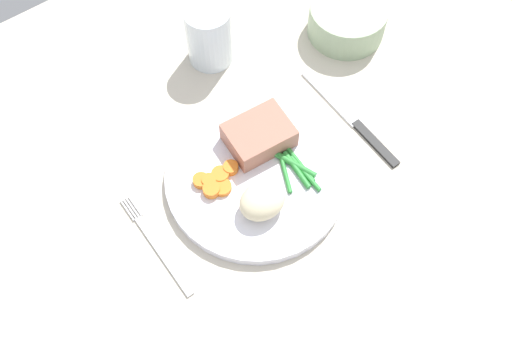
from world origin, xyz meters
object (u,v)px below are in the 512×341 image
Objects in this scene: water_glass at (209,38)px; knife at (352,119)px; meat_portion at (259,135)px; fork at (157,245)px; salad_bowl at (347,18)px; dinner_plate at (256,177)px.

knife is at bearing -65.45° from water_glass.
meat_portion reaches higher than fork.
knife is 24.54cm from water_glass.
salad_bowl is at bearing 21.13° from meat_portion.
salad_bowl reaches higher than fork.
salad_bowl is at bearing 21.61° from fork.
dinner_plate reaches higher than fork.
fork is 1.37× the size of salad_bowl.
meat_portion is 25.73cm from salad_bowl.
dinner_plate is 1.51× the size of fork.
salad_bowl is (10.18, 13.51, 2.82)cm from knife.
meat_portion is 0.43× the size of knife.
dinner_plate reaches higher than knife.
water_glass reaches higher than fork.
knife is at bearing -17.06° from meat_portion.
water_glass is (-10.05, 22.00, 4.14)cm from knife.
meat_portion is at bearing 160.50° from knife.
salad_bowl is (20.23, -8.49, -1.32)cm from water_glass.
knife is (33.51, -0.03, -0.00)cm from fork.
fork is at bearing -162.85° from salad_bowl.
knife is at bearing -126.99° from salad_bowl.
meat_portion is at bearing 49.40° from dinner_plate.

